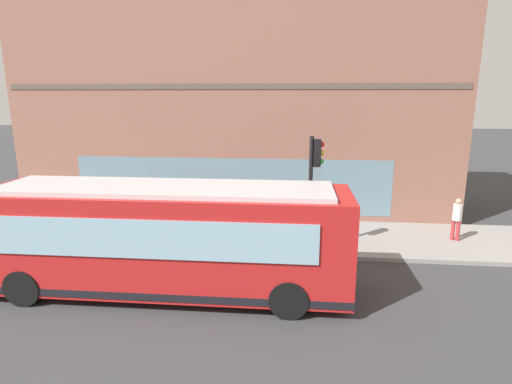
{
  "coord_description": "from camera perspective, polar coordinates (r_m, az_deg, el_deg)",
  "views": [
    {
      "loc": [
        -10.68,
        -2.83,
        5.48
      ],
      "look_at": [
        2.91,
        -1.48,
        2.24
      ],
      "focal_mm": 29.07,
      "sensor_mm": 36.0,
      "label": 1
    }
  ],
  "objects": [
    {
      "name": "pedestrian_by_light_pole",
      "position": [
        17.02,
        25.92,
        -3.06
      ],
      "size": [
        0.32,
        0.32,
        1.6
      ],
      "color": "#B23338",
      "rests_on": "sidewalk_curb"
    },
    {
      "name": "pedestrian_near_building_entrance",
      "position": [
        14.97,
        2.2,
        -3.53
      ],
      "size": [
        0.32,
        0.32,
        1.71
      ],
      "color": "silver",
      "rests_on": "sidewalk_curb"
    },
    {
      "name": "pedestrian_walking_along_curb",
      "position": [
        16.7,
        -18.13,
        -2.58
      ],
      "size": [
        0.32,
        0.32,
        1.64
      ],
      "color": "#99994C",
      "rests_on": "sidewalk_curb"
    },
    {
      "name": "fire_hydrant",
      "position": [
        17.66,
        -4.07,
        -3.03
      ],
      "size": [
        0.35,
        0.35,
        0.74
      ],
      "color": "red",
      "rests_on": "sidewalk_curb"
    },
    {
      "name": "pedestrian_near_hydrant",
      "position": [
        16.33,
        5.82,
        -1.99
      ],
      "size": [
        0.32,
        0.32,
        1.78
      ],
      "color": "black",
      "rests_on": "sidewalk_curb"
    },
    {
      "name": "building_corner",
      "position": [
        20.69,
        -2.25,
        12.7
      ],
      "size": [
        6.32,
        19.54,
        10.52
      ],
      "color": "#8C5B4C",
      "rests_on": "ground"
    },
    {
      "name": "sidewalk_curb",
      "position": [
        16.49,
        -4.55,
        -5.83
      ],
      "size": [
        4.08,
        40.0,
        0.15
      ],
      "primitive_type": "cube",
      "color": "gray",
      "rests_on": "ground"
    },
    {
      "name": "ground",
      "position": [
        12.34,
        -8.42,
        -13.19
      ],
      "size": [
        120.0,
        120.0,
        0.0
      ],
      "primitive_type": "plane",
      "color": "#38383A"
    },
    {
      "name": "traffic_light_near_corner",
      "position": [
        13.94,
        8.05,
        2.67
      ],
      "size": [
        0.32,
        0.49,
        3.99
      ],
      "color": "black",
      "rests_on": "sidewalk_curb"
    },
    {
      "name": "city_bus_nearside",
      "position": [
        11.83,
        -12.17,
        -6.36
      ],
      "size": [
        2.64,
        10.05,
        3.07
      ],
      "color": "red",
      "rests_on": "ground"
    }
  ]
}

